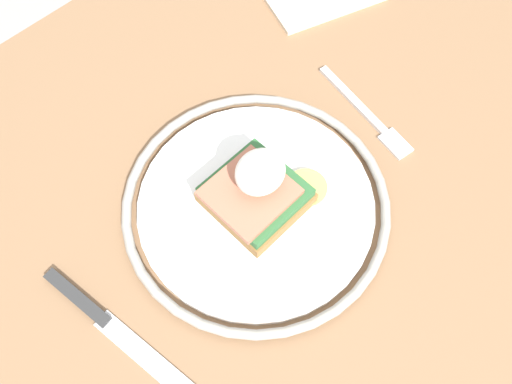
{
  "coord_description": "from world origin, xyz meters",
  "views": [
    {
      "loc": [
        0.15,
        0.16,
        1.22
      ],
      "look_at": [
        -0.01,
        -0.0,
        0.79
      ],
      "focal_mm": 35.0,
      "sensor_mm": 36.0,
      "label": 1
    }
  ],
  "objects_px": {
    "fork": "(368,115)",
    "knife": "(106,322)",
    "sandwich": "(258,190)",
    "plate": "(256,204)"
  },
  "relations": [
    {
      "from": "plate",
      "to": "sandwich",
      "type": "relative_size",
      "value": 2.46
    },
    {
      "from": "sandwich",
      "to": "plate",
      "type": "bearing_deg",
      "value": -49.14
    },
    {
      "from": "plate",
      "to": "knife",
      "type": "distance_m",
      "value": 0.18
    },
    {
      "from": "sandwich",
      "to": "knife",
      "type": "distance_m",
      "value": 0.19
    },
    {
      "from": "sandwich",
      "to": "knife",
      "type": "height_order",
      "value": "sandwich"
    },
    {
      "from": "sandwich",
      "to": "fork",
      "type": "relative_size",
      "value": 0.75
    },
    {
      "from": "knife",
      "to": "sandwich",
      "type": "bearing_deg",
      "value": 174.98
    },
    {
      "from": "fork",
      "to": "knife",
      "type": "relative_size",
      "value": 0.8
    },
    {
      "from": "fork",
      "to": "knife",
      "type": "bearing_deg",
      "value": -3.71
    },
    {
      "from": "plate",
      "to": "knife",
      "type": "relative_size",
      "value": 1.47
    }
  ]
}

